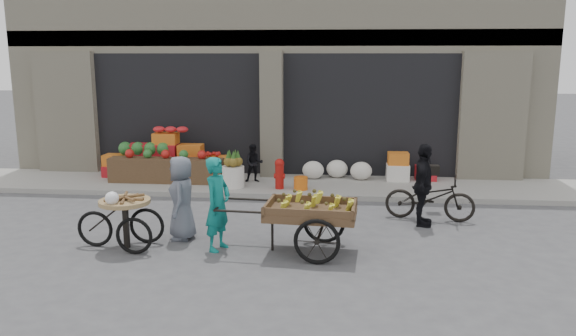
# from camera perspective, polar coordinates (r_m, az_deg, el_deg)

# --- Properties ---
(ground) EXTENTS (80.00, 80.00, 0.00)m
(ground) POSITION_cam_1_polar(r_m,az_deg,el_deg) (9.80, -5.18, -7.57)
(ground) COLOR #424244
(ground) RESTS_ON ground
(sidewalk) EXTENTS (18.00, 2.20, 0.12)m
(sidewalk) POSITION_cam_1_polar(r_m,az_deg,el_deg) (13.68, -2.07, -1.78)
(sidewalk) COLOR gray
(sidewalk) RESTS_ON ground
(building) EXTENTS (14.00, 6.45, 7.00)m
(building) POSITION_cam_1_polar(r_m,az_deg,el_deg) (17.23, -0.44, 12.05)
(building) COLOR beige
(building) RESTS_ON ground
(fruit_display) EXTENTS (3.10, 1.12, 1.24)m
(fruit_display) POSITION_cam_1_polar(r_m,az_deg,el_deg) (14.35, -11.83, 1.10)
(fruit_display) COLOR #B21820
(fruit_display) RESTS_ON sidewalk
(pineapple_bin) EXTENTS (0.52, 0.52, 0.50)m
(pineapple_bin) POSITION_cam_1_polar(r_m,az_deg,el_deg) (13.25, -5.58, -0.89)
(pineapple_bin) COLOR silver
(pineapple_bin) RESTS_ON sidewalk
(fire_hydrant) EXTENTS (0.22, 0.22, 0.71)m
(fire_hydrant) POSITION_cam_1_polar(r_m,az_deg,el_deg) (13.01, -0.87, -0.46)
(fire_hydrant) COLOR #A5140F
(fire_hydrant) RESTS_ON sidewalk
(orange_bucket) EXTENTS (0.32, 0.32, 0.30)m
(orange_bucket) POSITION_cam_1_polar(r_m,az_deg,el_deg) (12.97, 1.31, -1.56)
(orange_bucket) COLOR orange
(orange_bucket) RESTS_ON sidewalk
(right_bay_goods) EXTENTS (3.35, 0.60, 0.70)m
(right_bay_goods) POSITION_cam_1_polar(r_m,az_deg,el_deg) (14.11, 8.82, -0.05)
(right_bay_goods) COLOR silver
(right_bay_goods) RESTS_ON sidewalk
(seated_person) EXTENTS (0.51, 0.43, 0.93)m
(seated_person) POSITION_cam_1_polar(r_m,az_deg,el_deg) (13.72, -3.49, 0.49)
(seated_person) COLOR black
(seated_person) RESTS_ON sidewalk
(banana_cart) EXTENTS (2.53, 1.19, 1.03)m
(banana_cart) POSITION_cam_1_polar(r_m,az_deg,el_deg) (9.10, 2.01, -4.10)
(banana_cart) COLOR brown
(banana_cart) RESTS_ON ground
(vendor_woman) EXTENTS (0.55, 0.66, 1.56)m
(vendor_woman) POSITION_cam_1_polar(r_m,az_deg,el_deg) (9.29, -7.16, -3.65)
(vendor_woman) COLOR #0E716A
(vendor_woman) RESTS_ON ground
(tricycle_cart) EXTENTS (1.43, 0.87, 0.95)m
(tricycle_cart) POSITION_cam_1_polar(r_m,az_deg,el_deg) (9.74, -16.23, -4.64)
(tricycle_cart) COLOR #9E7F51
(tricycle_cart) RESTS_ON ground
(vendor_grey) EXTENTS (0.58, 0.79, 1.47)m
(vendor_grey) POSITION_cam_1_polar(r_m,az_deg,el_deg) (9.95, -10.75, -3.01)
(vendor_grey) COLOR slate
(vendor_grey) RESTS_ON ground
(bicycle) EXTENTS (1.79, 0.90, 0.90)m
(bicycle) POSITION_cam_1_polar(r_m,az_deg,el_deg) (11.31, 14.21, -2.91)
(bicycle) COLOR black
(bicycle) RESTS_ON ground
(cyclist) EXTENTS (0.54, 0.97, 1.57)m
(cyclist) POSITION_cam_1_polar(r_m,az_deg,el_deg) (10.82, 13.56, -1.70)
(cyclist) COLOR black
(cyclist) RESTS_ON ground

